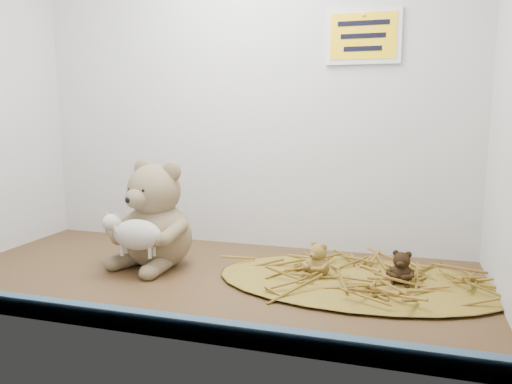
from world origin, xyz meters
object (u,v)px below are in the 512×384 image
(toy_lamb, at_px, (137,235))
(mini_teddy_tan, at_px, (318,258))
(mini_teddy_brown, at_px, (402,266))
(main_teddy, at_px, (157,213))

(toy_lamb, relative_size, mini_teddy_tan, 1.97)
(mini_teddy_tan, height_order, mini_teddy_brown, mini_teddy_tan)
(main_teddy, xyz_separation_m, mini_teddy_tan, (0.39, 0.00, -0.08))
(toy_lamb, height_order, mini_teddy_tan, toy_lamb)
(toy_lamb, distance_m, mini_teddy_brown, 0.58)
(toy_lamb, distance_m, mini_teddy_tan, 0.40)
(main_teddy, distance_m, toy_lamb, 0.10)
(main_teddy, xyz_separation_m, mini_teddy_brown, (0.57, 0.00, -0.08))
(mini_teddy_brown, bearing_deg, main_teddy, -171.42)
(main_teddy, distance_m, mini_teddy_brown, 0.57)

